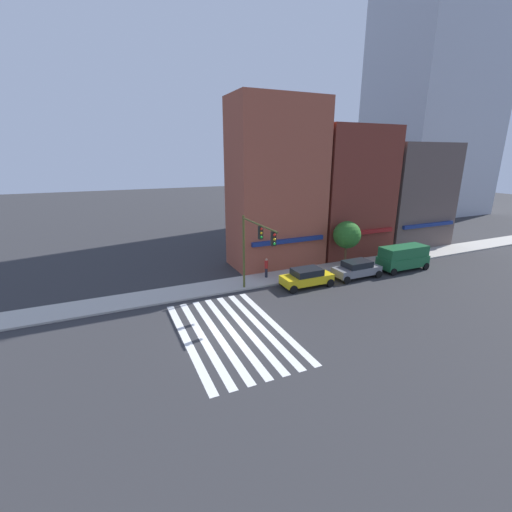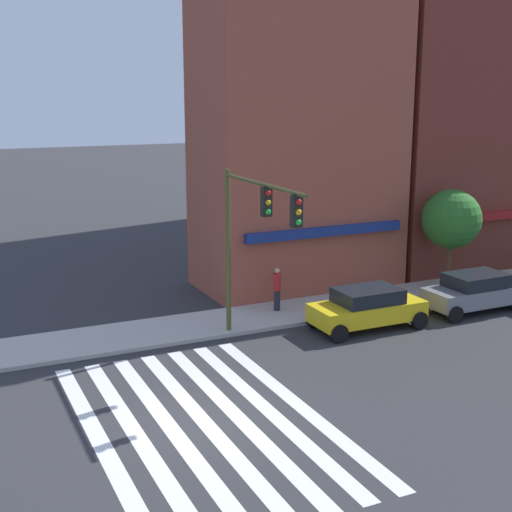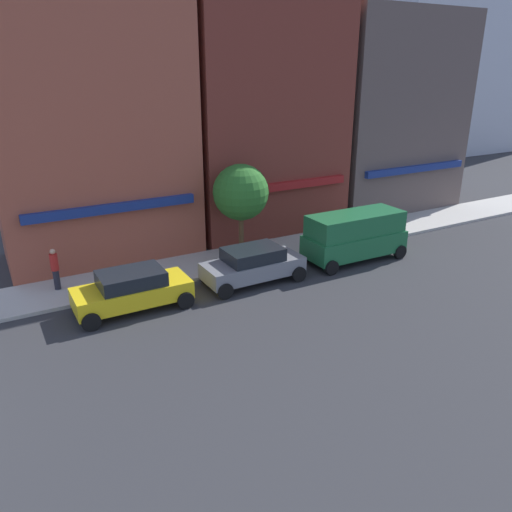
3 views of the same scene
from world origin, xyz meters
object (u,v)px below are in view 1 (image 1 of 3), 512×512
sedan_yellow (307,277)px  street_tree (347,235)px  pedestrian_red_jacket (266,267)px  sedan_grey (357,269)px  van_green (403,257)px  traffic_signal (255,242)px

sedan_yellow → street_tree: size_ratio=0.98×
sedan_yellow → pedestrian_red_jacket: (-2.30, 3.09, 0.23)m
pedestrian_red_jacket → street_tree: bearing=90.1°
sedan_yellow → sedan_grey: (5.31, 0.00, 0.00)m
van_green → street_tree: (-4.70, 2.80, 2.03)m
traffic_signal → sedan_grey: (10.33, 0.46, -3.68)m
pedestrian_red_jacket → sedan_grey: bearing=70.0°
sedan_grey → pedestrian_red_jacket: pedestrian_red_jacket is taller
traffic_signal → street_tree: (11.23, 3.26, -1.21)m
traffic_signal → pedestrian_red_jacket: traffic_signal is taller
sedan_yellow → street_tree: (6.21, 2.80, 2.47)m
traffic_signal → sedan_grey: 10.97m
traffic_signal → sedan_grey: size_ratio=1.40×
van_green → pedestrian_red_jacket: 13.57m
van_green → pedestrian_red_jacket: van_green is taller
traffic_signal → street_tree: bearing=16.2°
street_tree → van_green: bearing=-30.8°
van_green → street_tree: size_ratio=1.12×
sedan_yellow → street_tree: bearing=24.3°
sedan_grey → van_green: bearing=-0.6°
traffic_signal → van_green: traffic_signal is taller
pedestrian_red_jacket → street_tree: street_tree is taller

